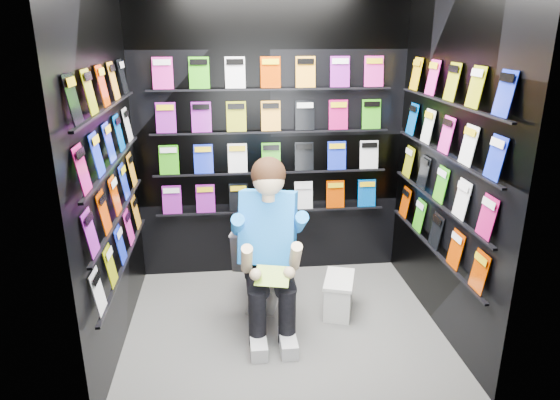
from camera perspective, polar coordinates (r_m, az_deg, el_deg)
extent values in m
plane|color=#575755|center=(4.03, 0.38, -14.17)|extent=(2.40, 2.40, 0.00)
cube|color=black|center=(4.47, -1.08, 7.24)|extent=(2.40, 0.04, 2.60)
cube|color=black|center=(2.56, 3.03, -1.71)|extent=(2.40, 0.04, 2.60)
cube|color=black|center=(3.57, -19.11, 3.23)|extent=(0.04, 2.00, 2.60)
cube|color=black|center=(3.83, 18.62, 4.28)|extent=(0.04, 2.00, 2.60)
imported|color=silver|center=(4.24, -1.80, -6.72)|extent=(0.60, 0.83, 0.73)
cube|color=white|center=(4.17, 6.71, -10.90)|extent=(0.31, 0.42, 0.28)
cube|color=white|center=(4.09, 6.79, -9.03)|extent=(0.33, 0.44, 0.03)
cube|color=green|center=(3.50, -0.87, -8.70)|extent=(0.27, 0.20, 0.10)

